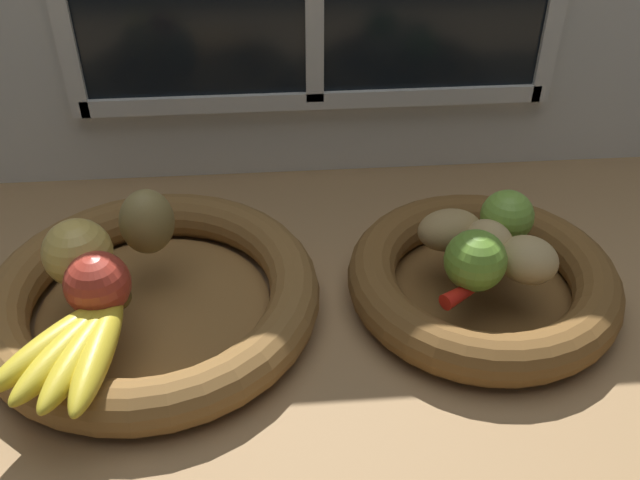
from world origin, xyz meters
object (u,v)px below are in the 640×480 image
at_px(fruit_bowl_left, 153,297).
at_px(lime_far, 507,216).
at_px(apple_golden_left, 78,253).
at_px(apple_red_front, 98,284).
at_px(chili_pepper, 492,276).
at_px(potato_oblong, 450,230).
at_px(potato_large, 489,243).
at_px(lime_near, 475,261).
at_px(potato_small, 528,260).
at_px(pear_brown, 147,222).
at_px(fruit_bowl_right, 482,280).
at_px(banana_bunch_front, 78,346).

relative_size(fruit_bowl_left, lime_far, 6.09).
bearing_deg(apple_golden_left, lime_far, 4.67).
height_order(apple_red_front, lime_far, apple_red_front).
bearing_deg(lime_far, chili_pepper, -114.73).
bearing_deg(potato_oblong, fruit_bowl_left, -175.08).
relative_size(potato_large, potato_oblong, 0.81).
distance_m(apple_red_front, lime_near, 0.39).
height_order(apple_red_front, potato_large, apple_red_front).
distance_m(potato_large, potato_oblong, 0.05).
height_order(apple_golden_left, chili_pepper, apple_golden_left).
height_order(potato_small, chili_pepper, potato_small).
distance_m(potato_large, potato_small, 0.05).
xyz_separation_m(potato_small, lime_near, (-0.06, -0.01, 0.01)).
relative_size(apple_golden_left, pear_brown, 0.94).
bearing_deg(pear_brown, potato_large, -7.49).
relative_size(apple_red_front, potato_oblong, 0.91).
bearing_deg(potato_large, apple_red_front, -173.43).
relative_size(potato_oblong, potato_small, 1.14).
height_order(potato_large, lime_near, lime_near).
relative_size(pear_brown, lime_near, 1.18).
bearing_deg(apple_red_front, lime_far, 11.14).
bearing_deg(potato_small, potato_large, 135.00).
distance_m(fruit_bowl_right, lime_near, 0.08).
height_order(apple_golden_left, potato_oblong, apple_golden_left).
bearing_deg(potato_small, potato_oblong, 138.58).
distance_m(fruit_bowl_left, apple_golden_left, 0.10).
bearing_deg(apple_golden_left, potato_small, -4.14).
bearing_deg(apple_red_front, potato_large, 6.57).
bearing_deg(pear_brown, chili_pepper, -13.20).
height_order(pear_brown, chili_pepper, pear_brown).
bearing_deg(apple_red_front, potato_small, 1.88).
xyz_separation_m(lime_near, chili_pepper, (0.02, 0.00, -0.02)).
distance_m(pear_brown, potato_oblong, 0.34).
distance_m(apple_red_front, lime_far, 0.46).
height_order(pear_brown, lime_near, pear_brown).
distance_m(apple_red_front, potato_large, 0.42).
height_order(fruit_bowl_right, potato_large, potato_large).
distance_m(banana_bunch_front, lime_near, 0.41).
bearing_deg(apple_golden_left, fruit_bowl_right, -0.18).
bearing_deg(potato_large, potato_oblong, 142.13).
xyz_separation_m(lime_far, chili_pepper, (-0.04, -0.08, -0.02)).
xyz_separation_m(banana_bunch_front, potato_large, (0.43, 0.12, 0.01)).
relative_size(fruit_bowl_left, lime_near, 5.63).
distance_m(potato_oblong, potato_small, 0.09).
relative_size(fruit_bowl_right, apple_red_front, 4.61).
distance_m(banana_bunch_front, potato_oblong, 0.42).
height_order(lime_far, chili_pepper, lime_far).
xyz_separation_m(apple_golden_left, lime_near, (0.42, -0.04, -0.00)).
bearing_deg(apple_red_front, fruit_bowl_right, 6.57).
height_order(fruit_bowl_right, potato_oblong, potato_oblong).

